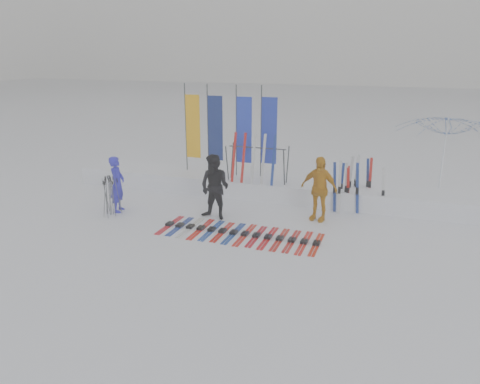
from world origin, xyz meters
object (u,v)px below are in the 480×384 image
at_px(tent_canopy, 444,160).
at_px(ski_rack, 257,159).
at_px(person_black, 215,187).
at_px(person_blue, 117,184).
at_px(ski_row, 239,233).
at_px(person_yellow, 319,189).

bearing_deg(tent_canopy, ski_rack, -166.49).
xyz_separation_m(person_black, tent_canopy, (6.50, 3.76, 0.52)).
relative_size(person_blue, tent_canopy, 0.53).
height_order(person_blue, tent_canopy, tent_canopy).
distance_m(person_blue, ski_row, 4.41).
relative_size(person_black, tent_canopy, 0.59).
relative_size(person_black, person_yellow, 1.01).
xyz_separation_m(person_blue, ski_row, (4.29, -0.61, -0.85)).
bearing_deg(ski_row, ski_rack, 99.18).
relative_size(person_blue, person_black, 0.90).
bearing_deg(person_yellow, ski_row, -120.17).
bearing_deg(person_black, ski_rack, 84.81).
distance_m(person_black, ski_row, 1.79).
bearing_deg(tent_canopy, person_black, -149.93).
bearing_deg(ski_rack, person_black, -104.27).
distance_m(person_blue, person_yellow, 6.26).
relative_size(person_blue, ski_row, 0.39).
relative_size(person_black, ski_rack, 0.97).
bearing_deg(person_yellow, person_black, -149.37).
relative_size(tent_canopy, ski_row, 0.74).
bearing_deg(person_black, tent_canopy, 39.16).
bearing_deg(ski_row, person_blue, 171.91).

